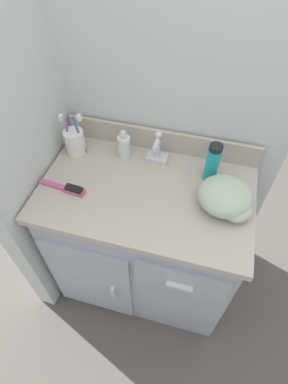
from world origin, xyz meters
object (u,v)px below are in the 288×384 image
at_px(shaving_cream_can, 213,163).
at_px(hand_towel, 228,198).
at_px(soap_dispenser, 124,146).
at_px(toothbrush_cup, 75,142).
at_px(hairbrush, 68,189).

xyz_separation_m(shaving_cream_can, hand_towel, (0.08, -0.13, -0.03)).
bearing_deg(soap_dispenser, toothbrush_cup, -169.58).
bearing_deg(hand_towel, toothbrush_cup, 168.42).
distance_m(shaving_cream_can, hairbrush, 0.56).
height_order(soap_dispenser, hairbrush, soap_dispenser).
xyz_separation_m(toothbrush_cup, shaving_cream_can, (0.57, -0.00, 0.03)).
bearing_deg(toothbrush_cup, shaving_cream_can, -0.12).
relative_size(soap_dispenser, hand_towel, 0.63).
xyz_separation_m(soap_dispenser, hand_towel, (0.44, -0.17, -0.00)).
distance_m(soap_dispenser, shaving_cream_can, 0.37).
distance_m(toothbrush_cup, soap_dispenser, 0.21).
bearing_deg(toothbrush_cup, hand_towel, -11.58).
bearing_deg(hand_towel, hairbrush, -172.30).
bearing_deg(hairbrush, soap_dispenser, 64.71).
bearing_deg(soap_dispenser, hairbrush, -120.62).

